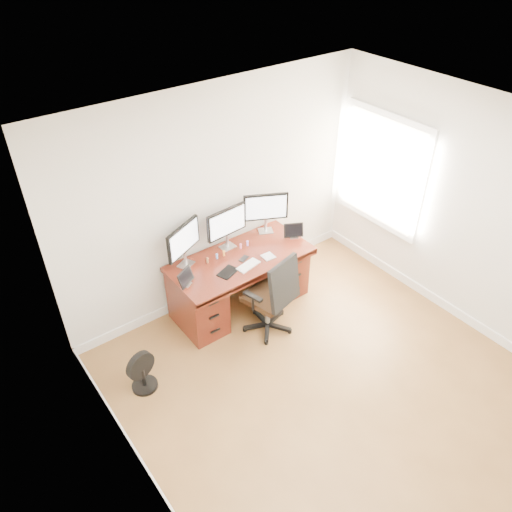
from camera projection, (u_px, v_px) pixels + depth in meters
ground at (344, 399)px, 5.13m from camera, size 4.50×4.50×0.00m
back_wall at (217, 198)px, 5.77m from camera, size 4.00×0.10×2.70m
right_wall at (482, 221)px, 5.36m from camera, size 0.10×4.50×2.70m
desk at (240, 279)px, 6.07m from camera, size 1.70×0.80×0.75m
office_chair at (271, 307)px, 5.75m from camera, size 0.68×0.68×1.06m
floor_fan at (142, 372)px, 5.12m from camera, size 0.33×0.27×0.47m
monitor_left at (184, 241)px, 5.53m from camera, size 0.52×0.26×0.53m
monitor_center at (227, 224)px, 5.81m from camera, size 0.55×0.15×0.53m
monitor_right at (266, 208)px, 6.10m from camera, size 0.50×0.28×0.53m
tablet_left at (186, 279)px, 5.39m from camera, size 0.24×0.17×0.19m
tablet_right at (294, 232)px, 6.13m from camera, size 0.24×0.17×0.19m
keyboard at (248, 266)px, 5.70m from camera, size 0.31×0.18×0.01m
trackpad at (268, 256)px, 5.85m from camera, size 0.15×0.15×0.01m
drawing_tablet at (228, 272)px, 5.61m from camera, size 0.28×0.23×0.01m
phone at (244, 259)px, 5.82m from camera, size 0.15×0.11×0.01m
figurine_brown at (207, 260)px, 5.74m from camera, size 0.03×0.03×0.07m
figurine_blue at (217, 256)px, 5.80m from camera, size 0.03×0.03×0.07m
figurine_orange at (224, 253)px, 5.85m from camera, size 0.03×0.03×0.07m
figurine_pink at (241, 246)px, 5.97m from camera, size 0.03×0.03×0.07m
figurine_purple at (248, 243)px, 6.01m from camera, size 0.03×0.03×0.07m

